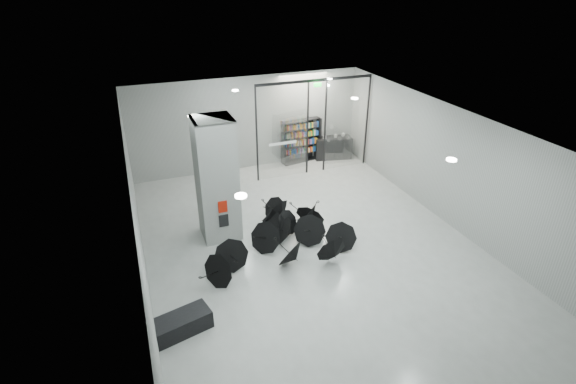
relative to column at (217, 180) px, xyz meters
name	(u,v)px	position (x,y,z in m)	size (l,w,h in m)	color
room	(317,168)	(2.50, -2.00, 0.84)	(14.00, 14.02, 4.01)	gray
column	(217,180)	(0.00, 0.00, 0.00)	(1.20, 1.20, 4.00)	slate
fire_cabinet	(223,207)	(0.00, -0.62, -0.65)	(0.28, 0.04, 0.38)	#A50A07
info_panel	(224,221)	(0.00, -0.62, -1.15)	(0.30, 0.03, 0.42)	black
exit_sign	(318,85)	(4.90, 3.30, 1.82)	(0.30, 0.06, 0.15)	#0CE533
glass_partition	(314,123)	(4.89, 3.50, 0.18)	(5.06, 0.08, 4.00)	silver
bench	(181,324)	(-1.92, -3.98, -1.77)	(1.46, 0.63, 0.47)	black
bookshelf	(301,141)	(4.85, 4.75, -1.02)	(1.79, 0.36, 1.96)	black
shop_counter	(333,148)	(6.37, 4.59, -1.50)	(1.66, 0.67, 1.00)	black
umbrella_cluster	(287,237)	(1.83, -1.41, -1.69)	(5.26, 4.32, 1.34)	black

